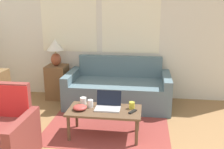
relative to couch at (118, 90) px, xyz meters
The scene contains 13 objects.
wall_back 1.19m from the couch, 126.64° to the left, with size 5.83×0.06×2.60m.
rug 0.70m from the couch, 95.10° to the right, with size 1.85×2.02×0.01m.
couch is the anchor object (origin of this frame).
armchair 2.30m from the couch, 120.98° to the right, with size 0.73×0.75×0.89m.
side_table 1.24m from the couch, behind, with size 0.39×0.39×0.66m.
table_lamp 1.43m from the couch, behind, with size 0.32×0.32×0.51m.
coffee_table 1.23m from the couch, 92.69° to the right, with size 1.03×0.52×0.40m.
laptop 1.18m from the couch, 90.66° to the right, with size 0.35×0.28×0.23m.
cup_navy 1.19m from the couch, 74.26° to the right, with size 0.08×0.08×0.10m.
cup_yellow 1.15m from the couch, 110.62° to the right, with size 0.09×0.09×0.10m.
cup_white 1.20m from the couch, 103.16° to the right, with size 0.08×0.08×0.11m.
snack_bowl 1.34m from the couch, 107.20° to the right, with size 0.19×0.19×0.07m.
tv_remote 1.31m from the couch, 74.99° to the right, with size 0.11×0.15×0.02m.
Camera 1 is at (0.85, -1.33, 1.84)m, focal length 42.00 mm.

